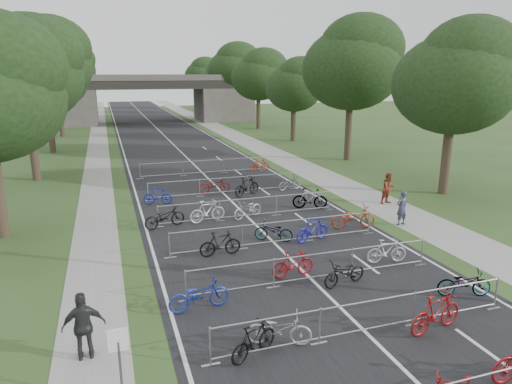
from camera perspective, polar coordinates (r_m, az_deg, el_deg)
road at (r=57.30m, az=-11.55°, el=7.08°), size 11.00×140.00×0.01m
sidewalk_right at (r=58.78m, az=-3.73°, el=7.53°), size 3.00×140.00×0.01m
sidewalk_left at (r=56.91m, az=-19.10°, el=6.52°), size 2.00×140.00×0.01m
lane_markings at (r=57.30m, az=-11.55°, el=7.08°), size 0.12×140.00×0.00m
overpass_bridge at (r=71.85m, az=-13.21°, el=11.30°), size 31.00×8.00×7.05m
park_sign at (r=11.19m, az=-16.77°, el=-18.51°), size 0.45×0.06×1.83m
tree_right_0 at (r=29.88m, az=23.82°, el=12.78°), size 7.17×7.17×10.93m
tree_left_1 at (r=34.69m, az=-26.87°, el=13.18°), size 7.56×7.56×11.53m
tree_right_1 at (r=39.67m, az=12.06°, el=15.25°), size 8.18×8.18×12.47m
tree_left_2 at (r=46.61m, az=-24.94°, el=14.39°), size 8.40×8.40×12.81m
tree_right_2 at (r=50.44m, az=4.93°, el=13.10°), size 6.16×6.16×9.39m
tree_left_3 at (r=58.56m, az=-23.53°, el=12.72°), size 6.72×6.72×10.25m
tree_right_3 at (r=61.64m, az=0.43°, el=14.34°), size 7.17×7.17×10.93m
tree_left_4 at (r=70.53m, az=-22.82°, el=13.58°), size 7.56×7.56×11.53m
tree_right_4 at (r=73.11m, az=-2.70°, el=15.14°), size 8.18×8.18×12.47m
tree_left_5 at (r=82.51m, az=-22.30°, el=14.20°), size 8.40×8.40×12.81m
tree_right_5 at (r=84.73m, az=-4.95°, el=13.71°), size 6.16×6.16×9.39m
tree_left_6 at (r=94.49m, az=-21.78°, el=13.18°), size 6.72×6.72×10.25m
tree_right_6 at (r=96.43m, az=-6.69°, el=14.36°), size 7.17×7.17×10.93m
barrier_row_1 at (r=13.82m, az=13.88°, el=-14.95°), size 9.70×0.08×1.10m
barrier_row_2 at (r=16.62m, az=7.26°, el=-9.35°), size 9.70×0.08×1.10m
barrier_row_3 at (r=19.86m, az=2.54°, el=-5.16°), size 9.70×0.08×1.10m
barrier_row_4 at (r=23.45m, az=-0.93°, el=-2.02°), size 9.70×0.08×1.10m
barrier_row_5 at (r=28.10m, az=-3.99°, el=0.76°), size 9.70×0.08×1.10m
barrier_row_6 at (r=33.80m, az=-6.53°, el=3.08°), size 9.70×0.08×1.10m
bike_4 at (r=12.56m, az=-0.27°, el=-18.08°), size 1.65×1.14×0.97m
bike_5 at (r=13.05m, az=2.89°, el=-16.76°), size 1.92×1.26×0.95m
bike_6 at (r=14.51m, az=21.59°, el=-13.88°), size 2.05×0.91×1.19m
bike_7 at (r=17.03m, az=24.56°, el=-10.32°), size 1.89×1.15×0.94m
bike_8 at (r=14.81m, az=-7.13°, el=-12.61°), size 2.03×0.86×1.04m
bike_9 at (r=16.94m, az=4.65°, el=-8.95°), size 1.73×0.61×1.02m
bike_10 at (r=16.56m, az=11.04°, el=-9.91°), size 1.86×0.97×0.93m
bike_11 at (r=18.77m, az=16.03°, el=-7.13°), size 1.69×0.71×0.98m
bike_12 at (r=18.78m, az=-4.50°, el=-6.47°), size 1.75×0.53×1.04m
bike_13 at (r=20.35m, az=2.20°, el=-4.95°), size 1.78×1.39×0.90m
bike_14 at (r=20.44m, az=7.08°, el=-4.71°), size 1.86×0.94×1.08m
bike_15 at (r=22.41m, az=12.07°, el=-3.10°), size 2.25×1.07×1.13m
bike_16 at (r=22.48m, az=-11.36°, el=-3.08°), size 2.16×1.26×1.07m
bike_17 at (r=22.95m, az=-6.09°, el=-2.42°), size 1.96×0.88×1.14m
bike_18 at (r=23.51m, az=-1.02°, el=-2.12°), size 1.96×1.39×0.98m
bike_19 at (r=25.26m, az=6.75°, el=-0.83°), size 1.98×1.19×1.15m
bike_20 at (r=26.50m, az=-12.18°, el=-0.50°), size 1.72×0.87×0.99m
bike_21 at (r=28.52m, az=-5.20°, el=0.86°), size 1.97×0.82×1.01m
bike_22 at (r=27.73m, az=-1.15°, el=0.71°), size 2.00×1.37×1.18m
bike_23 at (r=29.31m, az=4.26°, el=1.14°), size 1.78×0.96×0.89m
bike_27 at (r=34.81m, az=0.46°, el=3.42°), size 1.68×0.63×0.98m
pedestrian_a at (r=23.44m, az=17.75°, el=-1.91°), size 0.71×0.53×1.75m
pedestrian_b at (r=27.08m, az=16.22°, el=0.43°), size 0.99×0.85×1.78m
pedestrian_c at (r=13.07m, az=-20.72°, el=-15.44°), size 1.11×0.50×1.86m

